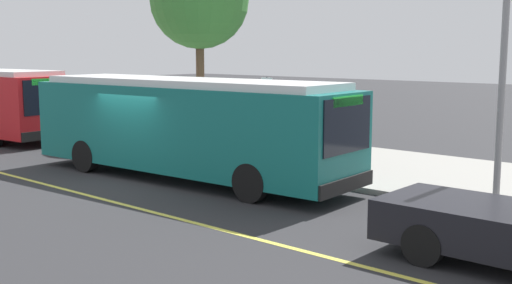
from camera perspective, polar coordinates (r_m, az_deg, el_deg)
ground_plane at (r=19.23m, az=-10.44°, el=-3.28°), size 120.00×120.00×0.00m
sidewalk_curb at (r=23.33m, az=1.21°, el=-0.94°), size 44.00×6.40×0.15m
lane_stripe_center at (r=17.99m, az=-15.97°, el=-4.24°), size 36.00×0.14×0.01m
transit_bus_main at (r=18.85m, az=-6.23°, el=1.56°), size 11.00×3.21×2.95m
bus_shelter at (r=23.53m, az=-1.37°, el=3.66°), size 2.90×1.60×2.48m
waiting_bench at (r=23.59m, az=-1.20°, el=0.53°), size 1.60×0.48×0.95m
route_sign_post at (r=19.99m, az=0.97°, el=2.96°), size 0.44×0.08×2.80m
street_tree_near_shelter at (r=28.23m, az=-5.06°, el=12.50°), size 4.26×4.26×7.92m
utility_pole at (r=15.79m, az=21.10°, el=6.09°), size 0.16×0.16×6.40m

